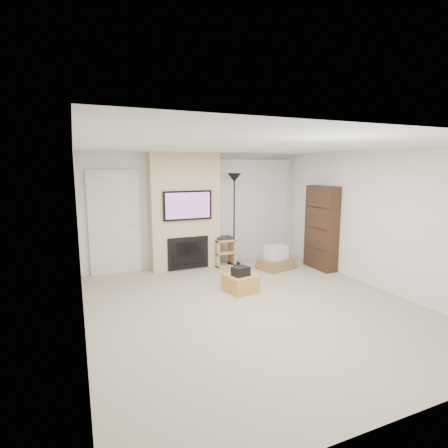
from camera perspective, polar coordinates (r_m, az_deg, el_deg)
name	(u,v)px	position (r m, az deg, el deg)	size (l,w,h in m)	color
floor	(254,306)	(5.74, 4.84, -13.22)	(5.00, 5.50, 0.00)	tan
ceiling	(256,146)	(5.31, 5.22, 12.55)	(5.00, 5.50, 0.00)	white
wall_back	(197,209)	(7.89, -4.43, 2.39)	(5.00, 2.50, 0.00)	white
wall_front	(412,283)	(3.30, 28.41, -8.48)	(5.00, 2.50, 0.00)	white
wall_left	(79,243)	(4.77, -22.56, -2.86)	(5.50, 2.50, 0.00)	white
wall_right	(376,220)	(6.92, 23.61, 0.66)	(5.50, 2.50, 0.00)	white
hvac_vent	(254,149)	(6.21, 4.96, 12.05)	(0.35, 0.18, 0.01)	silver
ottoman	(241,283)	(6.33, 2.72, -9.57)	(0.50, 0.50, 0.30)	#CB8B40
black_bag	(241,271)	(6.21, 2.74, -7.71)	(0.28, 0.22, 0.16)	black
fireplace_wall	(185,212)	(7.59, -6.42, 1.97)	(1.50, 0.47, 2.50)	beige
entry_door	(115,223)	(7.51, -17.44, 0.12)	(1.02, 0.11, 2.14)	silver
vertical_blinds	(253,206)	(8.40, 4.77, 2.95)	(1.98, 0.10, 2.37)	silver
floor_lamp	(234,193)	(7.72, 1.68, 5.06)	(0.31, 0.31, 2.07)	black
av_stand	(224,250)	(7.87, -0.04, -4.30)	(0.45, 0.38, 0.66)	tan
box_stack	(276,260)	(7.73, 8.48, -5.83)	(0.86, 0.73, 0.50)	olive
bookshelf	(322,228)	(7.81, 15.63, -0.60)	(0.30, 0.80, 1.80)	black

